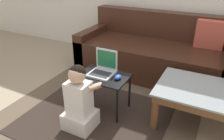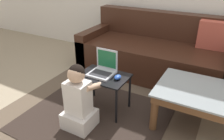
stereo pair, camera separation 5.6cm
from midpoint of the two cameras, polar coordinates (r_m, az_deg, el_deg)
ground_plane at (r=2.46m, az=1.98°, el=-10.55°), size 16.00×16.00×0.00m
area_rug at (r=2.36m, az=-3.75°, el=-12.19°), size 1.98×1.73×0.01m
couch at (r=3.22m, az=12.13°, el=4.23°), size 2.12×0.94×0.83m
coffee_table at (r=2.24m, az=26.56°, el=-7.02°), size 1.11×0.64×0.41m
laptop_desk at (r=2.30m, az=-1.52°, el=-2.71°), size 0.52×0.36×0.42m
laptop at (r=2.29m, az=-1.71°, el=-0.01°), size 0.25×0.24×0.25m
computer_mouse at (r=2.19m, az=2.23°, el=-1.88°), size 0.06×0.09×0.04m
person_seated at (r=2.10m, az=-7.90°, el=-8.03°), size 0.29×0.41×0.67m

